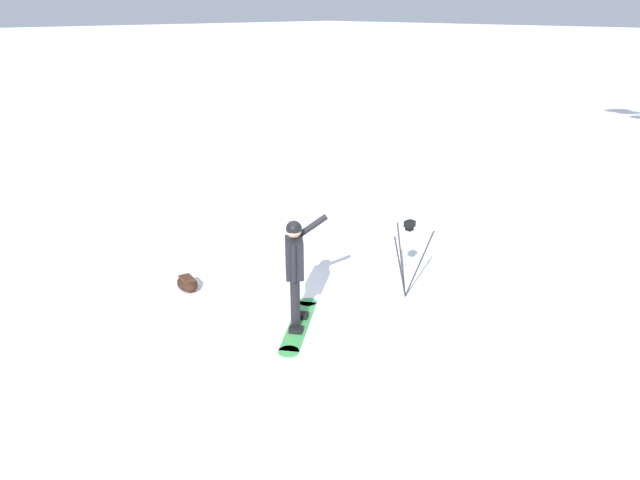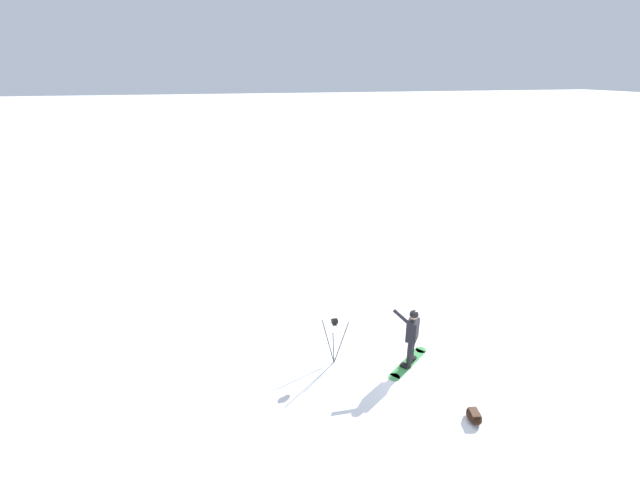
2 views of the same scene
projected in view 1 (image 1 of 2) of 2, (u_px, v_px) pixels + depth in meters
The scene contains 5 objects.
ground_plane at pixel (286, 312), 9.24m from camera, with size 300.00×300.00×0.00m, color white.
snowboarder at pixel (295, 263), 8.51m from camera, with size 0.47×0.76×1.71m.
snowboard at pixel (299, 324), 8.84m from camera, with size 1.19×1.50×0.10m.
gear_bag_large at pixel (187, 283), 9.93m from camera, with size 0.57×0.42×0.24m.
camera_tripod at pixel (408, 243), 9.39m from camera, with size 0.69×0.68×1.36m.
Camera 1 is at (-6.23, 5.26, 4.53)m, focal length 32.47 mm.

